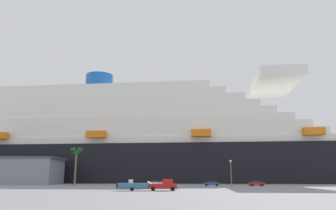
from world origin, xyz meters
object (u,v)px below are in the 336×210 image
(pickup_truck, at_px, (164,185))
(parked_car_white_van, at_px, (155,183))
(small_boat_on_trailer, at_px, (137,186))
(cruise_ship, at_px, (150,145))
(street_lamp, at_px, (231,169))
(palm_tree, at_px, (76,155))
(parked_car_red_hatchback, at_px, (256,183))
(parked_car_blue_suv, at_px, (212,183))

(pickup_truck, xyz_separation_m, parked_car_white_van, (-3.92, 39.76, -0.21))
(small_boat_on_trailer, bearing_deg, cruise_ship, 92.60)
(pickup_truck, height_order, street_lamp, street_lamp)
(palm_tree, distance_m, street_lamp, 45.69)
(parked_car_red_hatchback, height_order, parked_car_blue_suv, same)
(pickup_truck, relative_size, parked_car_red_hatchback, 1.22)
(pickup_truck, distance_m, parked_car_red_hatchback, 42.92)
(palm_tree, relative_size, parked_car_white_van, 2.37)
(cruise_ship, height_order, parked_car_blue_suv, cruise_ship)
(street_lamp, height_order, parked_car_white_van, street_lamp)
(small_boat_on_trailer, xyz_separation_m, parked_car_white_van, (1.26, 40.01, -0.13))
(parked_car_blue_suv, bearing_deg, street_lamp, -80.18)
(cruise_ship, height_order, pickup_truck, cruise_ship)
(parked_car_white_van, bearing_deg, pickup_truck, -84.36)
(palm_tree, xyz_separation_m, parked_car_red_hatchback, (53.24, 2.86, -8.15))
(cruise_ship, distance_m, pickup_truck, 87.57)
(parked_car_red_hatchback, distance_m, parked_car_white_van, 30.83)
(cruise_ship, distance_m, small_boat_on_trailer, 87.45)
(street_lamp, bearing_deg, small_boat_on_trailer, -142.90)
(cruise_ship, height_order, palm_tree, cruise_ship)
(palm_tree, distance_m, parked_car_red_hatchback, 53.93)
(parked_car_red_hatchback, bearing_deg, palm_tree, -176.93)
(parked_car_red_hatchback, height_order, parked_car_white_van, same)
(palm_tree, distance_m, parked_car_blue_suv, 40.78)
(parked_car_blue_suv, bearing_deg, cruise_ship, 112.55)
(small_boat_on_trailer, height_order, parked_car_red_hatchback, small_boat_on_trailer)
(palm_tree, bearing_deg, parked_car_white_van, 20.81)
(parked_car_white_van, bearing_deg, small_boat_on_trailer, -91.80)
(palm_tree, xyz_separation_m, street_lamp, (42.81, -15.32, -4.52))
(palm_tree, bearing_deg, street_lamp, -19.70)
(parked_car_blue_suv, bearing_deg, pickup_truck, -111.99)
(cruise_ship, xyz_separation_m, pickup_truck, (9.09, -85.58, -16.18))
(street_lamp, distance_m, parked_car_blue_suv, 17.22)
(pickup_truck, height_order, palm_tree, palm_tree)
(pickup_truck, height_order, parked_car_red_hatchback, pickup_truck)
(parked_car_blue_suv, distance_m, parked_car_white_van, 18.54)
(small_boat_on_trailer, bearing_deg, parked_car_blue_suv, 60.75)
(small_boat_on_trailer, bearing_deg, palm_tree, 124.76)
(street_lamp, xyz_separation_m, parked_car_red_hatchback, (10.43, 18.18, -3.63))
(pickup_truck, distance_m, parked_car_white_van, 39.96)
(cruise_ship, relative_size, small_boat_on_trailer, 27.31)
(street_lamp, xyz_separation_m, parked_car_white_van, (-19.84, 24.06, -3.63))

